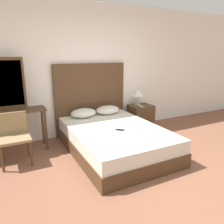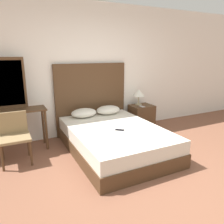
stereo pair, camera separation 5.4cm
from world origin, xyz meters
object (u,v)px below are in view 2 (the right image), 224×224
Objects in this scene: phone_on_nightstand at (142,106)px; vanity_desk at (14,118)px; chair at (14,134)px; table_lamp at (139,93)px; phone_on_bed at (120,130)px; nightstand at (141,117)px; bed at (115,139)px.

vanity_desk is (-2.60, 0.07, 0.06)m from phone_on_nightstand.
table_lamp is at bearing 11.02° from chair.
chair is at bearing -172.92° from phone_on_nightstand.
nightstand reaches higher than phone_on_bed.
phone_on_nightstand is 0.20× the size of chair.
bed is at bearing -26.59° from vanity_desk.
table_lamp is 2.75m from chair.
nightstand is 0.55m from table_lamp.
bed is at bearing -13.49° from chair.
phone_on_nightstand is 2.66m from chair.
nightstand is at bearing -68.91° from table_lamp.
chair reaches higher than vanity_desk.
bed is 3.87× the size of nightstand.
table_lamp is 0.33m from phone_on_nightstand.
vanity_desk reaches higher than nightstand.
bed is 1.53m from table_lamp.
vanity_desk is (-1.56, 0.95, 0.16)m from phone_on_bed.
vanity_desk reaches higher than phone_on_nightstand.
table_lamp reaches higher than bed.
table_lamp is (-0.03, 0.09, 0.54)m from nightstand.
phone_on_bed is at bearing -88.16° from bed.
chair is (-2.64, -0.33, -0.09)m from phone_on_nightstand.
phone_on_nightstand is 2.60m from vanity_desk.
nightstand is 0.69× the size of chair.
chair is (-1.60, 0.55, 0.01)m from phone_on_bed.
phone_on_nightstand is (1.04, 0.88, 0.10)m from phone_on_bed.
bed is 1.38m from nightstand.
table_lamp is (1.07, 1.07, 0.36)m from phone_on_bed.
phone_on_nightstand is (-0.07, -0.11, 0.28)m from nightstand.
bed is 0.29m from phone_on_bed.
nightstand is 2.69m from vanity_desk.
table_lamp is at bearing 111.09° from nightstand.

